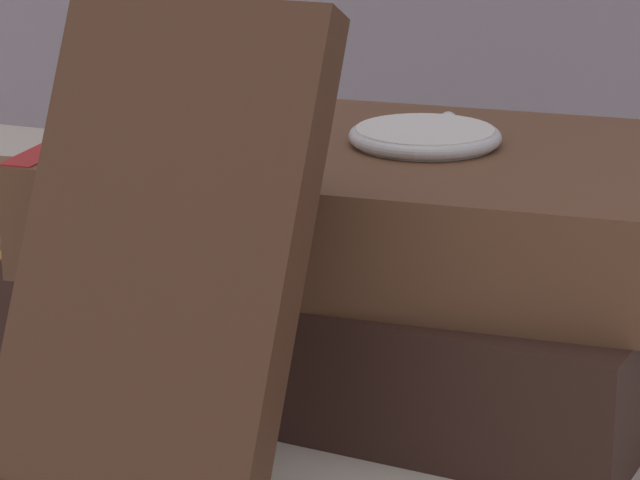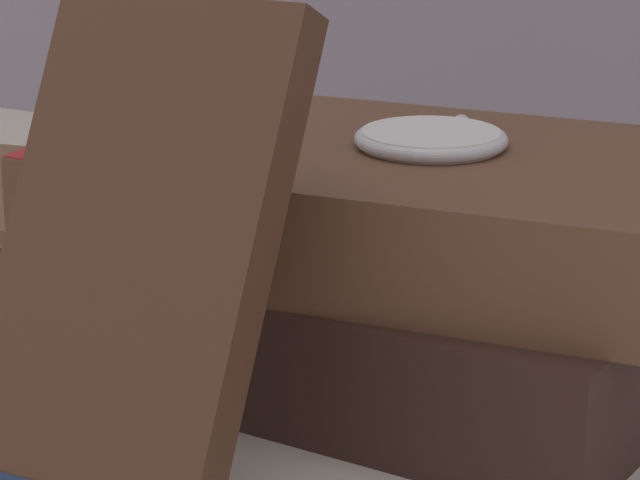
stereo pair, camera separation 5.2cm
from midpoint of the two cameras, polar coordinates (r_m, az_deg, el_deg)
ground_plane at (r=0.55m, az=2.52°, el=-5.86°), size 3.00×3.00×0.00m
book_flat_bottom at (r=0.56m, az=4.00°, el=-2.63°), size 0.24×0.16×0.05m
book_flat_top at (r=0.55m, az=4.44°, el=1.53°), size 0.24×0.16×0.04m
book_leaning_front at (r=0.45m, az=-3.89°, el=-1.53°), size 0.09×0.09×0.15m
pocket_watch at (r=0.54m, az=7.00°, el=3.76°), size 0.05×0.06×0.01m
reading_glasses at (r=0.70m, az=1.27°, el=-0.40°), size 0.10×0.06×0.00m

